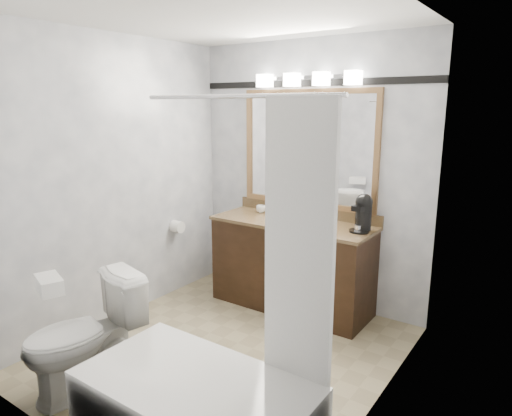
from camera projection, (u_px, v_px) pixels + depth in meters
name	position (u px, v px, depth m)	size (l,w,h in m)	color
room	(223.00, 197.00, 3.33)	(2.42, 2.62, 2.52)	gray
vanity	(292.00, 263.00, 4.32)	(1.53, 0.58, 0.97)	black
mirror	(308.00, 149.00, 4.30)	(1.40, 0.04, 1.10)	olive
vanity_light_bar	(307.00, 79.00, 4.11)	(1.02, 0.14, 0.12)	silver
accent_stripe	(310.00, 83.00, 4.17)	(2.40, 0.01, 0.06)	black
bathtub	(202.00, 406.00, 2.51)	(1.30, 0.75, 1.96)	white
tp_roll	(177.00, 227.00, 4.62)	(0.12, 0.12, 0.11)	white
toilet	(84.00, 337.00, 3.04)	(0.44, 0.77, 0.79)	white
tissue_box	(49.00, 284.00, 2.78)	(0.23, 0.13, 0.10)	white
coffee_maker	(363.00, 212.00, 3.86)	(0.17, 0.21, 0.32)	black
cup_left	(261.00, 209.00, 4.56)	(0.09, 0.09, 0.07)	white
soap_bottle_a	(279.00, 209.00, 4.49)	(0.04, 0.05, 0.10)	white
soap_bottle_b	(322.00, 216.00, 4.26)	(0.06, 0.06, 0.08)	white
soap_bar	(296.00, 217.00, 4.34)	(0.09, 0.06, 0.03)	beige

